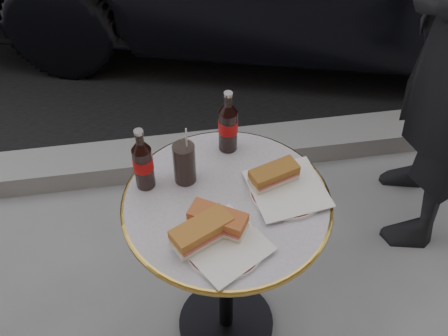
{
  "coord_description": "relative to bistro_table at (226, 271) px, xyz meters",
  "views": [
    {
      "loc": [
        -0.17,
        -1.05,
        1.98
      ],
      "look_at": [
        0.0,
        0.05,
        0.82
      ],
      "focal_mm": 45.0,
      "sensor_mm": 36.0,
      "label": 1
    }
  ],
  "objects": [
    {
      "name": "curb",
      "position": [
        0.0,
        0.9,
        -0.32
      ],
      "size": [
        40.0,
        0.2,
        0.12
      ],
      "primitive_type": "cube",
      "color": "gray",
      "rests_on": "ground"
    },
    {
      "name": "cola_glass",
      "position": [
        -0.11,
        0.11,
        0.44
      ],
      "size": [
        0.08,
        0.08,
        0.14
      ],
      "primitive_type": "cylinder",
      "rotation": [
        0.0,
        0.0,
        -0.18
      ],
      "color": "black",
      "rests_on": "bistro_table"
    },
    {
      "name": "cola_bottle_right",
      "position": [
        0.04,
        0.22,
        0.48
      ],
      "size": [
        0.08,
        0.08,
        0.22
      ],
      "primitive_type": null,
      "rotation": [
        0.0,
        0.0,
        -0.38
      ],
      "color": "black",
      "rests_on": "bistro_table"
    },
    {
      "name": "sandwich_left_b",
      "position": [
        -0.04,
        -0.1,
        0.41
      ],
      "size": [
        0.17,
        0.15,
        0.06
      ],
      "primitive_type": "cube",
      "rotation": [
        0.0,
        0.0,
        -0.56
      ],
      "color": "#B55A2E",
      "rests_on": "plate_left"
    },
    {
      "name": "ground",
      "position": [
        0.0,
        0.0,
        -0.37
      ],
      "size": [
        80.0,
        80.0,
        0.0
      ],
      "primitive_type": "plane",
      "color": "gray",
      "rests_on": "ground"
    },
    {
      "name": "cola_bottle_left",
      "position": [
        -0.23,
        0.1,
        0.48
      ],
      "size": [
        0.06,
        0.06,
        0.22
      ],
      "primitive_type": null,
      "rotation": [
        0.0,
        0.0,
        0.04
      ],
      "color": "black",
      "rests_on": "bistro_table"
    },
    {
      "name": "sandwich_left_a",
      "position": [
        -0.09,
        -0.13,
        0.41
      ],
      "size": [
        0.19,
        0.15,
        0.06
      ],
      "primitive_type": "cube",
      "rotation": [
        0.0,
        0.0,
        0.47
      ],
      "color": "#B06A2C",
      "rests_on": "plate_left"
    },
    {
      "name": "plate_left",
      "position": [
        -0.03,
        -0.16,
        0.37
      ],
      "size": [
        0.28,
        0.28,
        0.01
      ],
      "primitive_type": "cylinder",
      "rotation": [
        0.0,
        0.0,
        0.36
      ],
      "color": "white",
      "rests_on": "bistro_table"
    },
    {
      "name": "sandwich_right",
      "position": [
        0.15,
        0.04,
        0.4
      ],
      "size": [
        0.16,
        0.11,
        0.05
      ],
      "primitive_type": "cube",
      "rotation": [
        0.0,
        0.0,
        0.33
      ],
      "color": "#986026",
      "rests_on": "plate_right"
    },
    {
      "name": "plate_right",
      "position": [
        0.18,
        0.01,
        0.37
      ],
      "size": [
        0.23,
        0.23,
        0.01
      ],
      "primitive_type": "cylinder",
      "rotation": [
        0.0,
        0.0,
        -0.02
      ],
      "color": "white",
      "rests_on": "bistro_table"
    },
    {
      "name": "bistro_table",
      "position": [
        0.0,
        0.0,
        0.0
      ],
      "size": [
        0.62,
        0.62,
        0.73
      ],
      "primitive_type": null,
      "color": "#BAB2C4",
      "rests_on": "ground"
    }
  ]
}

